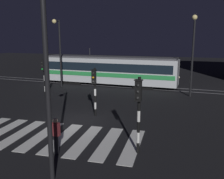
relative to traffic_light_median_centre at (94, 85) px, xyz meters
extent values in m
plane|color=black|center=(-0.69, -1.28, -2.17)|extent=(120.00, 120.00, 0.00)
cube|color=#59595E|center=(-0.69, 10.35, -2.16)|extent=(80.00, 0.12, 0.03)
cube|color=#59595E|center=(-0.69, 11.78, -2.16)|extent=(80.00, 0.12, 0.03)
cube|color=silver|center=(-3.84, -4.51, -2.16)|extent=(1.10, 4.23, 0.02)
cube|color=silver|center=(-2.58, -4.38, -2.16)|extent=(1.10, 4.23, 0.02)
cube|color=silver|center=(-1.32, -4.26, -2.16)|extent=(1.10, 4.23, 0.02)
cube|color=silver|center=(-0.06, -4.14, -2.16)|extent=(1.10, 4.23, 0.02)
cube|color=silver|center=(1.20, -4.01, -2.16)|extent=(1.10, 4.23, 0.02)
cube|color=silver|center=(2.45, -3.89, -2.16)|extent=(1.10, 4.23, 0.02)
cube|color=silver|center=(3.71, -3.77, -2.16)|extent=(1.10, 4.23, 0.02)
cylinder|color=black|center=(0.00, 0.09, -1.94)|extent=(0.14, 0.14, 0.47)
cylinder|color=white|center=(0.00, 0.09, -1.47)|extent=(0.14, 0.14, 0.47)
cylinder|color=black|center=(0.00, 0.09, -1.00)|extent=(0.14, 0.14, 0.47)
cylinder|color=white|center=(0.00, 0.09, -0.53)|extent=(0.14, 0.14, 0.47)
cylinder|color=black|center=(0.00, 0.09, -0.06)|extent=(0.14, 0.14, 0.47)
cylinder|color=white|center=(0.00, 0.09, 0.41)|extent=(0.14, 0.14, 0.47)
cylinder|color=black|center=(0.00, 0.09, 0.89)|extent=(0.14, 0.14, 0.47)
cube|color=black|center=(0.00, -0.08, 0.52)|extent=(0.28, 0.20, 0.90)
sphere|color=black|center=(0.00, -0.19, 0.80)|extent=(0.14, 0.14, 0.14)
sphere|color=orange|center=(0.00, -0.19, 0.52)|extent=(0.14, 0.14, 0.14)
sphere|color=black|center=(0.00, -0.19, 0.24)|extent=(0.14, 0.14, 0.14)
cube|color=black|center=(0.00, -0.08, 1.01)|extent=(0.36, 0.24, 0.04)
cylinder|color=black|center=(4.15, -4.47, -1.92)|extent=(0.14, 0.14, 0.51)
cylinder|color=white|center=(4.15, -4.47, -1.41)|extent=(0.14, 0.14, 0.51)
cylinder|color=black|center=(4.15, -4.47, -0.90)|extent=(0.14, 0.14, 0.51)
cylinder|color=white|center=(4.15, -4.47, -0.39)|extent=(0.14, 0.14, 0.51)
cylinder|color=black|center=(4.15, -4.47, 0.12)|extent=(0.14, 0.14, 0.51)
cylinder|color=white|center=(4.15, -4.47, 0.63)|extent=(0.14, 0.14, 0.51)
cylinder|color=black|center=(4.15, -4.47, 1.14)|extent=(0.14, 0.14, 0.51)
cube|color=black|center=(4.15, -4.64, 0.80)|extent=(0.28, 0.20, 0.90)
sphere|color=black|center=(4.15, -4.75, 1.08)|extent=(0.14, 0.14, 0.14)
sphere|color=black|center=(4.15, -4.75, 0.80)|extent=(0.14, 0.14, 0.14)
sphere|color=black|center=(4.15, -4.75, 0.52)|extent=(0.14, 0.14, 0.14)
cube|color=black|center=(4.15, -4.64, 1.29)|extent=(0.36, 0.24, 0.04)
cylinder|color=black|center=(-6.55, 3.68, -1.93)|extent=(0.14, 0.14, 0.49)
cylinder|color=white|center=(-6.55, 3.68, -1.44)|extent=(0.14, 0.14, 0.49)
cylinder|color=black|center=(-6.55, 3.68, -0.94)|extent=(0.14, 0.14, 0.49)
cylinder|color=white|center=(-6.55, 3.68, -0.45)|extent=(0.14, 0.14, 0.49)
cylinder|color=black|center=(-6.55, 3.68, 0.04)|extent=(0.14, 0.14, 0.49)
cylinder|color=white|center=(-6.55, 3.68, 0.53)|extent=(0.14, 0.14, 0.49)
cylinder|color=black|center=(-6.55, 3.68, 1.03)|extent=(0.14, 0.14, 0.49)
cube|color=black|center=(-6.55, 3.51, 0.67)|extent=(0.28, 0.20, 0.90)
sphere|color=black|center=(-6.55, 3.40, 0.95)|extent=(0.14, 0.14, 0.14)
sphere|color=black|center=(-6.55, 3.40, 0.67)|extent=(0.14, 0.14, 0.14)
sphere|color=green|center=(-6.55, 3.40, 0.39)|extent=(0.14, 0.14, 0.14)
cube|color=black|center=(-6.55, 3.51, 1.16)|extent=(0.36, 0.24, 0.04)
cylinder|color=black|center=(-7.67, 8.30, 1.37)|extent=(0.18, 0.18, 7.08)
cylinder|color=black|center=(-7.67, 7.85, 4.81)|extent=(0.10, 0.90, 0.10)
sphere|color=#F9E08C|center=(-7.67, 7.40, 4.73)|extent=(0.44, 0.44, 0.44)
cylinder|color=black|center=(1.73, -7.81, 1.68)|extent=(0.18, 0.18, 7.71)
cylinder|color=black|center=(5.84, 8.33, 1.38)|extent=(0.18, 0.18, 7.10)
cylinder|color=black|center=(5.84, 7.88, 4.83)|extent=(0.10, 0.90, 0.10)
sphere|color=#F9E08C|center=(5.84, 7.43, 4.75)|extent=(0.44, 0.44, 0.44)
cube|color=silver|center=(-3.19, 11.07, -0.47)|extent=(15.29, 2.50, 2.70)
cube|color=green|center=(-3.19, 9.80, -0.82)|extent=(14.99, 0.04, 0.44)
cube|color=green|center=(-3.19, 12.34, -0.82)|extent=(14.99, 0.04, 0.44)
cube|color=black|center=(-3.19, 9.80, -0.02)|extent=(14.53, 0.03, 0.90)
cube|color=#4C4C51|center=(-3.19, 11.07, 0.98)|extent=(14.99, 2.30, 0.20)
cylinder|color=#262628|center=(-5.49, 11.07, 1.48)|extent=(0.08, 0.08, 1.00)
cube|color=black|center=(1.01, 11.07, -2.00)|extent=(2.20, 2.00, 0.35)
cube|color=black|center=(-7.40, 11.07, -2.00)|extent=(2.20, 2.00, 0.35)
sphere|color=#F9F2CC|center=(4.50, 11.07, -0.87)|extent=(0.24, 0.24, 0.24)
cylinder|color=black|center=(0.64, -5.81, -1.73)|extent=(0.24, 0.24, 0.88)
cube|color=maroon|center=(0.64, -5.81, -0.99)|extent=(0.36, 0.22, 0.60)
sphere|color=beige|center=(0.64, -5.81, -0.57)|extent=(0.22, 0.22, 0.22)
camera|label=1|loc=(6.68, -14.91, 3.04)|focal=39.76mm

